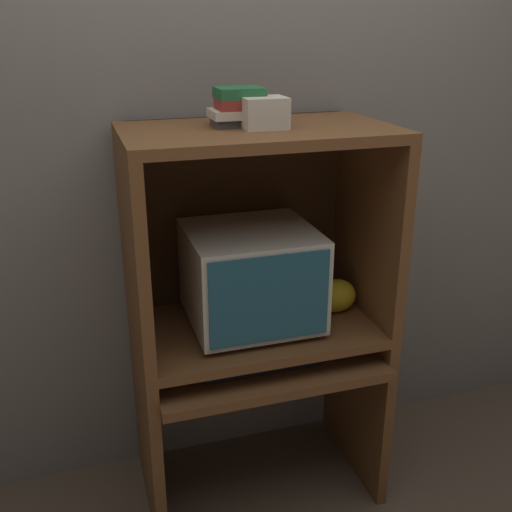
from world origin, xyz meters
The scene contains 10 objects.
wall_back centered at (0.00, 0.60, 1.30)m, with size 6.00×0.06×2.60m.
desk_base centered at (0.00, 0.23, 0.41)m, with size 0.91×0.59×0.64m.
desk_monitor_shelf centered at (0.00, 0.27, 0.72)m, with size 0.91×0.54×0.10m.
hutch_upper centered at (0.00, 0.30, 1.21)m, with size 0.91×0.54×0.73m.
crt_monitor centered at (-0.02, 0.28, 0.94)m, with size 0.45×0.44×0.36m.
keyboard centered at (-0.04, 0.16, 0.66)m, with size 0.43×0.16×0.03m.
mouse centered at (0.25, 0.14, 0.66)m, with size 0.07×0.05×0.03m.
snack_bag centered at (0.32, 0.28, 0.81)m, with size 0.16×0.12×0.13m.
book_stack centered at (-0.06, 0.30, 1.53)m, with size 0.18×0.13×0.12m.
storage_box centered at (0.01, 0.24, 1.52)m, with size 0.14×0.12×0.10m.
Camera 1 is at (-0.60, -1.63, 1.80)m, focal length 42.00 mm.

